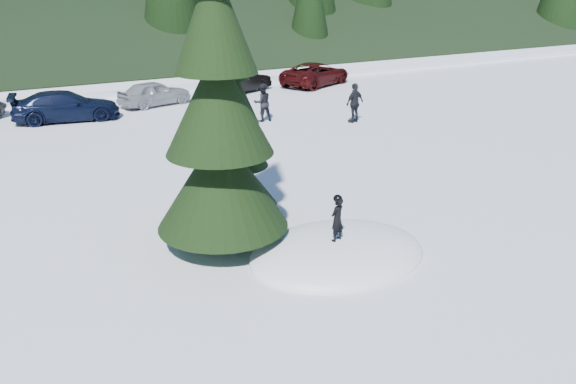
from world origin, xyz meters
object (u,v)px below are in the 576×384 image
adult_0 (262,103)px  car_4 (154,93)px  car_3 (66,106)px  spruce_tall (219,115)px  adult_1 (355,103)px  car_5 (240,81)px  car_6 (316,74)px  child_skier (337,219)px  spruce_short (235,146)px

adult_0 → car_4: 6.79m
car_4 → car_3: bearing=91.8°
spruce_tall → adult_1: bearing=41.1°
spruce_tall → car_5: 20.38m
car_5 → spruce_tall: bearing=130.0°
adult_1 → car_6: adult_1 is taller
adult_1 → car_6: bearing=-124.2°
child_skier → car_5: child_skier is taller
car_5 → car_6: 5.16m
adult_1 → car_6: (3.56, 9.18, -0.20)m
spruce_tall → car_5: (8.74, 18.22, -2.64)m
spruce_tall → car_6: spruce_tall is taller
car_4 → adult_1: bearing=-153.3°
spruce_tall → car_6: 23.04m
spruce_short → car_4: spruce_short is taller
spruce_tall → car_5: spruce_tall is taller
car_3 → car_4: size_ratio=1.25×
adult_0 → car_5: adult_0 is taller
car_4 → car_6: (10.57, 1.02, 0.06)m
adult_0 → car_6: bearing=-129.9°
spruce_short → child_skier: spruce_short is taller
spruce_tall → car_3: (-1.26, 15.86, -2.63)m
spruce_short → adult_0: 11.49m
spruce_short → adult_1: 12.10m
spruce_tall → car_6: (13.90, 18.19, -2.61)m
child_skier → car_3: bearing=-99.6°
car_3 → spruce_tall: bearing=-166.8°
car_5 → child_skier: bearing=137.2°
child_skier → car_4: size_ratio=0.28×
child_skier → spruce_tall: bearing=-63.4°
child_skier → car_4: child_skier is taller
car_3 → car_5: 10.28m
adult_0 → car_6: size_ratio=0.35×
car_3 → spruce_short: bearing=-162.4°
adult_0 → child_skier: bearing=76.8°
adult_1 → car_4: bearing=-62.3°
spruce_short → car_5: 18.57m
spruce_tall → car_4: spruce_tall is taller
car_6 → adult_1: bearing=135.0°
car_3 → car_6: 15.34m
spruce_short → car_3: bearing=98.9°
adult_0 → car_3: size_ratio=0.37×
adult_0 → car_4: (-3.40, 5.88, -0.23)m
spruce_tall → spruce_short: bearing=54.5°
adult_0 → spruce_tall: bearing=65.4°
adult_1 → car_4: 10.75m
spruce_short → child_skier: size_ratio=4.99×
adult_0 → car_4: size_ratio=0.46×
spruce_tall → child_skier: (2.06, -1.94, -2.30)m
spruce_tall → child_skier: spruce_tall is taller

